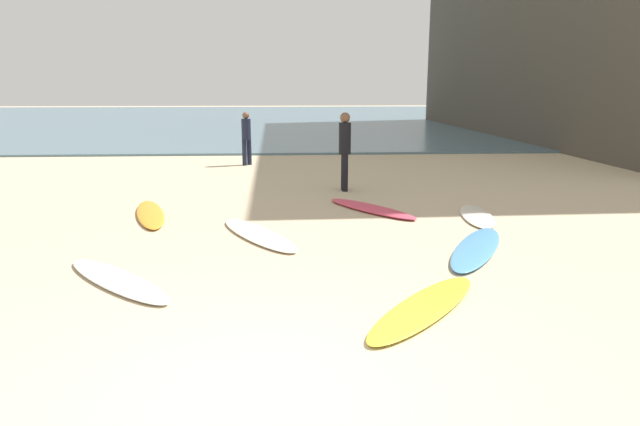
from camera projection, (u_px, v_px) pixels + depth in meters
name	position (u px, v px, depth m)	size (l,w,h in m)	color
ground_plane	(252.00, 396.00, 4.52)	(120.00, 120.00, 0.00)	#C6B28E
ocean_water	(282.00, 119.00, 39.08)	(120.00, 40.00, 0.08)	slate
surfboard_0	(425.00, 307.00, 6.24)	(0.55, 2.37, 0.07)	yellow
surfboard_1	(117.00, 280.00, 7.09)	(0.50, 2.36, 0.07)	white
surfboard_2	(150.00, 214.00, 10.66)	(0.49, 2.52, 0.08)	orange
surfboard_3	(258.00, 234.00, 9.23)	(0.58, 2.43, 0.07)	#F6E4CB
surfboard_4	(477.00, 248.00, 8.45)	(0.57, 2.57, 0.09)	#559ADC
surfboard_5	(371.00, 208.00, 11.10)	(0.54, 2.37, 0.09)	#D6435B
surfboard_6	(477.00, 216.00, 10.54)	(0.57, 1.97, 0.06)	silver
beachgoer_near	(246.00, 136.00, 17.10)	(0.40, 0.40, 1.62)	#191E33
beachgoer_mid	(345.00, 147.00, 12.97)	(0.29, 0.34, 1.82)	black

